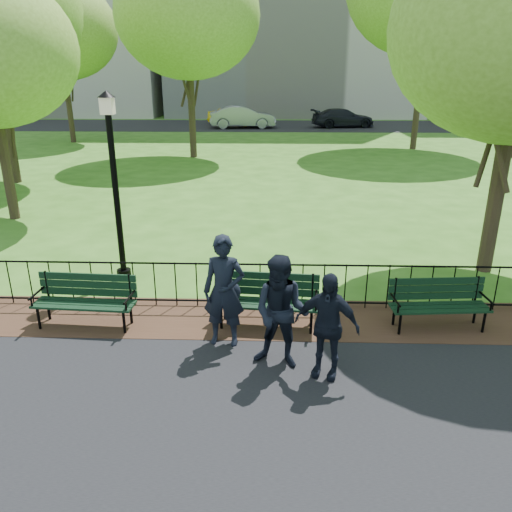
{
  "coord_description": "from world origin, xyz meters",
  "views": [
    {
      "loc": [
        0.0,
        -6.61,
        4.27
      ],
      "look_at": [
        -0.26,
        1.5,
        1.23
      ],
      "focal_mm": 35.0,
      "sensor_mm": 36.0,
      "label": 1
    }
  ],
  "objects_px": {
    "person_right": "(327,325)",
    "person_mid": "(281,313)",
    "tree_far_c": "(188,16)",
    "person_left": "(224,291)",
    "taxi": "(234,116)",
    "sedan_dark": "(343,118)",
    "park_bench_main": "(252,293)",
    "sedan_silver": "(243,117)",
    "park_bench_right_a": "(438,299)",
    "tree_far_w": "(60,30)",
    "park_bench_left_a": "(85,295)",
    "lamppost": "(115,181)"
  },
  "relations": [
    {
      "from": "tree_far_w",
      "to": "sedan_silver",
      "type": "height_order",
      "value": "tree_far_w"
    },
    {
      "from": "person_left",
      "to": "person_right",
      "type": "xyz_separation_m",
      "value": [
        1.56,
        -0.87,
        -0.12
      ]
    },
    {
      "from": "tree_far_w",
      "to": "sedan_silver",
      "type": "distance_m",
      "value": 14.24
    },
    {
      "from": "person_mid",
      "to": "sedan_dark",
      "type": "distance_m",
      "value": 34.37
    },
    {
      "from": "park_bench_main",
      "to": "taxi",
      "type": "xyz_separation_m",
      "value": [
        -2.84,
        33.98,
        0.13
      ]
    },
    {
      "from": "park_bench_main",
      "to": "tree_far_w",
      "type": "height_order",
      "value": "tree_far_w"
    },
    {
      "from": "park_bench_right_a",
      "to": "lamppost",
      "type": "xyz_separation_m",
      "value": [
        -6.14,
        2.06,
        1.58
      ]
    },
    {
      "from": "park_bench_right_a",
      "to": "tree_far_w",
      "type": "distance_m",
      "value": 28.73
    },
    {
      "from": "park_bench_main",
      "to": "taxi",
      "type": "bearing_deg",
      "value": 99.7
    },
    {
      "from": "lamppost",
      "to": "tree_far_w",
      "type": "relative_size",
      "value": 0.42
    },
    {
      "from": "person_mid",
      "to": "tree_far_w",
      "type": "bearing_deg",
      "value": 132.87
    },
    {
      "from": "park_bench_main",
      "to": "lamppost",
      "type": "distance_m",
      "value": 3.89
    },
    {
      "from": "taxi",
      "to": "sedan_dark",
      "type": "bearing_deg",
      "value": -74.85
    },
    {
      "from": "person_left",
      "to": "person_mid",
      "type": "xyz_separation_m",
      "value": [
        0.91,
        -0.63,
        -0.05
      ]
    },
    {
      "from": "lamppost",
      "to": "tree_far_c",
      "type": "bearing_deg",
      "value": 93.12
    },
    {
      "from": "lamppost",
      "to": "sedan_silver",
      "type": "distance_m",
      "value": 29.74
    },
    {
      "from": "person_left",
      "to": "park_bench_right_a",
      "type": "bearing_deg",
      "value": 16.68
    },
    {
      "from": "taxi",
      "to": "person_right",
      "type": "bearing_deg",
      "value": -150.07
    },
    {
      "from": "tree_far_c",
      "to": "taxi",
      "type": "distance_m",
      "value": 16.92
    },
    {
      "from": "sedan_silver",
      "to": "person_left",
      "type": "bearing_deg",
      "value": 177.12
    },
    {
      "from": "person_right",
      "to": "sedan_silver",
      "type": "bearing_deg",
      "value": 115.29
    },
    {
      "from": "park_bench_right_a",
      "to": "taxi",
      "type": "distance_m",
      "value": 34.45
    },
    {
      "from": "park_bench_right_a",
      "to": "tree_far_c",
      "type": "height_order",
      "value": "tree_far_c"
    },
    {
      "from": "sedan_dark",
      "to": "sedan_silver",
      "type": "bearing_deg",
      "value": 85.7
    },
    {
      "from": "tree_far_c",
      "to": "taxi",
      "type": "relative_size",
      "value": 2.21
    },
    {
      "from": "park_bench_right_a",
      "to": "person_left",
      "type": "relative_size",
      "value": 0.92
    },
    {
      "from": "park_bench_right_a",
      "to": "tree_far_w",
      "type": "relative_size",
      "value": 0.19
    },
    {
      "from": "person_mid",
      "to": "sedan_silver",
      "type": "bearing_deg",
      "value": 110.15
    },
    {
      "from": "park_bench_left_a",
      "to": "person_left",
      "type": "xyz_separation_m",
      "value": [
        2.5,
        -0.58,
        0.37
      ]
    },
    {
      "from": "lamppost",
      "to": "sedan_silver",
      "type": "xyz_separation_m",
      "value": [
        0.9,
        29.7,
        -1.28
      ]
    },
    {
      "from": "lamppost",
      "to": "person_mid",
      "type": "distance_m",
      "value": 4.93
    },
    {
      "from": "person_mid",
      "to": "person_left",
      "type": "bearing_deg",
      "value": 161.05
    },
    {
      "from": "park_bench_right_a",
      "to": "taxi",
      "type": "height_order",
      "value": "taxi"
    },
    {
      "from": "lamppost",
      "to": "sedan_silver",
      "type": "height_order",
      "value": "lamppost"
    },
    {
      "from": "park_bench_right_a",
      "to": "person_right",
      "type": "bearing_deg",
      "value": -148.23
    },
    {
      "from": "person_right",
      "to": "person_mid",
      "type": "bearing_deg",
      "value": 179.92
    },
    {
      "from": "park_bench_left_a",
      "to": "person_left",
      "type": "distance_m",
      "value": 2.59
    },
    {
      "from": "park_bench_left_a",
      "to": "person_right",
      "type": "relative_size",
      "value": 1.1
    },
    {
      "from": "person_right",
      "to": "sedan_dark",
      "type": "bearing_deg",
      "value": 102.09
    },
    {
      "from": "lamppost",
      "to": "taxi",
      "type": "bearing_deg",
      "value": 89.89
    },
    {
      "from": "park_bench_right_a",
      "to": "sedan_silver",
      "type": "relative_size",
      "value": 0.34
    },
    {
      "from": "person_left",
      "to": "sedan_dark",
      "type": "height_order",
      "value": "person_left"
    },
    {
      "from": "tree_far_c",
      "to": "person_mid",
      "type": "height_order",
      "value": "tree_far_c"
    },
    {
      "from": "person_left",
      "to": "sedan_dark",
      "type": "distance_m",
      "value": 33.9
    },
    {
      "from": "park_bench_main",
      "to": "sedan_silver",
      "type": "bearing_deg",
      "value": 98.51
    },
    {
      "from": "tree_far_c",
      "to": "sedan_dark",
      "type": "height_order",
      "value": "tree_far_c"
    },
    {
      "from": "park_bench_left_a",
      "to": "tree_far_c",
      "type": "distance_m",
      "value": 19.21
    },
    {
      "from": "lamppost",
      "to": "person_left",
      "type": "height_order",
      "value": "lamppost"
    },
    {
      "from": "lamppost",
      "to": "person_left",
      "type": "xyz_separation_m",
      "value": [
        2.48,
        -2.74,
        -1.18
      ]
    },
    {
      "from": "tree_far_c",
      "to": "person_left",
      "type": "distance_m",
      "value": 19.91
    }
  ]
}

